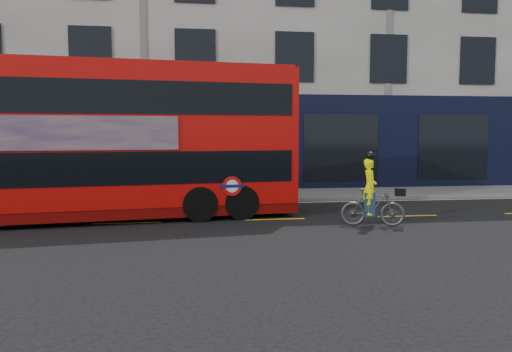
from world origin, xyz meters
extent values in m
plane|color=black|center=(0.00, 0.00, 0.00)|extent=(120.00, 120.00, 0.00)
cube|color=slate|center=(0.00, 6.50, 0.06)|extent=(60.00, 3.00, 0.12)
cube|color=gray|center=(0.00, 5.00, 0.07)|extent=(60.00, 0.12, 0.13)
cube|color=beige|center=(0.00, 13.00, 7.50)|extent=(50.00, 10.00, 15.00)
cube|color=black|center=(0.00, 7.98, 2.00)|extent=(50.00, 0.08, 4.00)
cube|color=silver|center=(0.00, 4.70, 0.00)|extent=(58.00, 0.10, 0.01)
cube|color=red|center=(-0.69, 2.20, 2.36)|extent=(10.90, 3.75, 3.84)
cube|color=#630503|center=(-0.69, 2.20, 0.29)|extent=(10.90, 3.70, 0.29)
cube|color=black|center=(-0.69, 2.20, 1.51)|extent=(10.49, 3.74, 0.87)
cube|color=black|center=(-0.69, 2.20, 3.35)|extent=(10.49, 3.74, 0.87)
cube|color=#A30D0B|center=(-0.69, 2.20, 4.29)|extent=(10.68, 3.63, 0.08)
cube|color=black|center=(4.63, 2.87, 1.51)|extent=(0.31, 2.17, 0.87)
cube|color=black|center=(4.63, 2.87, 3.35)|extent=(0.31, 2.17, 0.87)
cube|color=tan|center=(-1.50, 0.84, 2.43)|extent=(5.79, 0.77, 0.87)
cylinder|color=red|center=(2.84, 1.39, 0.97)|extent=(0.54, 0.09, 0.54)
cylinder|color=white|center=(2.84, 1.39, 0.97)|extent=(0.35, 0.06, 0.35)
cube|color=#0C1459|center=(2.84, 1.38, 0.97)|extent=(0.68, 0.11, 0.09)
cylinder|color=black|center=(2.97, 2.66, 0.49)|extent=(1.28, 2.58, 0.97)
cylinder|color=black|center=(1.81, 2.52, 0.49)|extent=(1.28, 2.58, 0.97)
imported|color=#47494C|center=(6.40, 0.14, 0.49)|extent=(1.70, 0.87, 0.98)
imported|color=#E5EC02|center=(6.32, 0.17, 1.04)|extent=(0.47, 0.60, 1.45)
cube|color=black|center=(7.07, -0.03, 0.91)|extent=(0.29, 0.25, 0.19)
cube|color=#1B314A|center=(6.32, 0.17, 0.58)|extent=(0.34, 0.39, 0.62)
sphere|color=black|center=(6.32, 0.17, 1.84)|extent=(0.23, 0.23, 0.23)
camera|label=1|loc=(1.61, -12.18, 2.44)|focal=35.00mm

